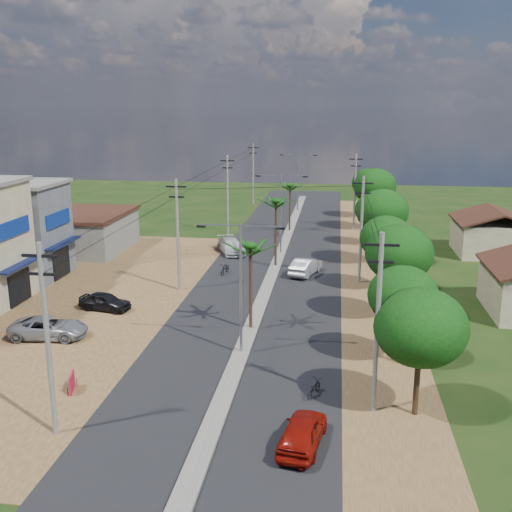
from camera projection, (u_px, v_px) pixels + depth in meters
The scene contains 38 objects.
ground at pixel (241, 354), 36.09m from camera, with size 160.00×160.00×0.00m, color black.
road at pixel (269, 282), 50.49m from camera, with size 12.00×110.00×0.04m, color black.
median at pixel (273, 272), 53.35m from camera, with size 1.00×90.00×0.18m, color #605E56.
dirt_lot_west at pixel (64, 301), 45.72m from camera, with size 18.00×46.00×0.04m, color brown.
dirt_shoulder_east at pixel (372, 286), 49.38m from camera, with size 5.00×90.00×0.03m, color brown.
shophouse_grey at pixel (14, 230), 51.37m from camera, with size 9.00×6.40×8.30m.
low_shed at pixel (76, 231), 61.38m from camera, with size 10.40×10.40×3.95m.
house_east_far at pixel (493, 230), 59.64m from camera, with size 7.60×7.50×4.60m.
tree_east_a at pixel (421, 328), 27.98m from camera, with size 4.40×4.40×6.37m.
tree_east_b at pixel (403, 296), 33.86m from camera, with size 4.00×4.00×5.83m.
tree_east_c at pixel (399, 253), 40.34m from camera, with size 4.60×4.60×6.83m.
tree_east_d at pixel (386, 238), 47.23m from camera, with size 4.20×4.20×6.13m.
tree_east_e at pixel (382, 211), 54.70m from camera, with size 4.80×4.80×7.14m.
tree_east_f at pixel (373, 209), 62.73m from camera, with size 3.80×3.80×5.52m.
tree_east_g at pixel (375, 187), 70.00m from camera, with size 5.00×5.00×7.38m.
tree_east_h at pixel (369, 183), 77.87m from camera, with size 4.40×4.40×6.52m.
palm_median_near at pixel (251, 249), 38.56m from camera, with size 2.00×2.00×6.15m.
palm_median_mid at pixel (276, 204), 53.83m from camera, with size 2.00×2.00×6.55m.
palm_median_far at pixel (290, 187), 69.35m from camera, with size 2.00×2.00×5.85m.
streetlight_near at pixel (241, 278), 34.91m from camera, with size 5.10×0.18×8.00m.
streetlight_mid at pixel (281, 207), 58.91m from camera, with size 5.10×0.18×8.00m.
streetlight_far at pixel (298, 177), 82.92m from camera, with size 5.10×0.18×8.00m.
utility_pole_w_a at pixel (47, 336), 26.22m from camera, with size 1.60×0.24×9.00m.
utility_pole_w_b at pixel (178, 233), 47.35m from camera, with size 1.60×0.24×9.00m.
utility_pole_w_c at pixel (228, 193), 68.47m from camera, with size 1.60×0.24×9.00m.
utility_pole_w_d at pixel (253, 173), 88.64m from camera, with size 1.60×0.24×9.00m.
utility_pole_e_a at pixel (378, 320), 28.17m from camera, with size 1.60×0.24×9.00m.
utility_pole_e_b at pixel (361, 227), 49.30m from camera, with size 1.60×0.24×9.00m.
utility_pole_e_c at pixel (355, 190), 70.42m from camera, with size 1.60×0.24×9.00m.
car_red_near at pixel (302, 433), 26.14m from camera, with size 1.67×4.15×1.41m, color maroon.
car_silver_mid at pixel (306, 267), 52.60m from camera, with size 1.59×4.55×1.50m, color gray.
car_white_far at pixel (231, 246), 60.20m from camera, with size 2.03×5.00×1.45m, color silver.
car_parked_silver at pixel (49, 328), 38.36m from camera, with size 2.25×4.89×1.36m, color gray.
car_parked_dark at pixel (105, 302), 43.56m from camera, with size 1.55×3.85×1.31m, color black.
moto_rider_east at pixel (314, 389), 30.78m from camera, with size 0.55×1.58×0.83m, color black.
moto_rider_west_a at pixel (225, 269), 52.80m from camera, with size 0.68×1.94×1.02m, color black.
moto_rider_west_b at pixel (277, 232), 67.99m from camera, with size 0.44×1.55×0.93m, color black.
roadside_sign at pixel (72, 383), 31.24m from camera, with size 0.39×1.20×1.01m.
Camera 1 is at (5.39, -33.08, 14.65)m, focal length 42.00 mm.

